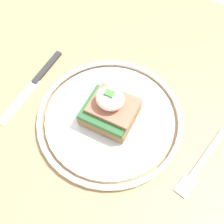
{
  "coord_description": "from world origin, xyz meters",
  "views": [
    {
      "loc": [
        -0.12,
        0.27,
        1.23
      ],
      "look_at": [
        -0.0,
        0.04,
        0.78
      ],
      "focal_mm": 45.0,
      "sensor_mm": 36.0,
      "label": 1
    }
  ],
  "objects_px": {
    "sandwich": "(112,109)",
    "fork": "(200,164)",
    "knife": "(37,80)",
    "plate": "(112,119)"
  },
  "relations": [
    {
      "from": "knife",
      "to": "fork",
      "type": "bearing_deg",
      "value": 176.13
    },
    {
      "from": "plate",
      "to": "fork",
      "type": "distance_m",
      "value": 0.18
    },
    {
      "from": "sandwich",
      "to": "fork",
      "type": "xyz_separation_m",
      "value": [
        -0.18,
        0.01,
        -0.04
      ]
    },
    {
      "from": "plate",
      "to": "fork",
      "type": "xyz_separation_m",
      "value": [
        -0.18,
        0.01,
        -0.01
      ]
    },
    {
      "from": "fork",
      "to": "plate",
      "type": "bearing_deg",
      "value": -2.79
    },
    {
      "from": "sandwich",
      "to": "fork",
      "type": "distance_m",
      "value": 0.18
    },
    {
      "from": "sandwich",
      "to": "knife",
      "type": "height_order",
      "value": "sandwich"
    },
    {
      "from": "sandwich",
      "to": "fork",
      "type": "height_order",
      "value": "sandwich"
    },
    {
      "from": "plate",
      "to": "knife",
      "type": "xyz_separation_m",
      "value": [
        0.18,
        -0.02,
        -0.01
      ]
    },
    {
      "from": "sandwich",
      "to": "fork",
      "type": "bearing_deg",
      "value": 177.21
    }
  ]
}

